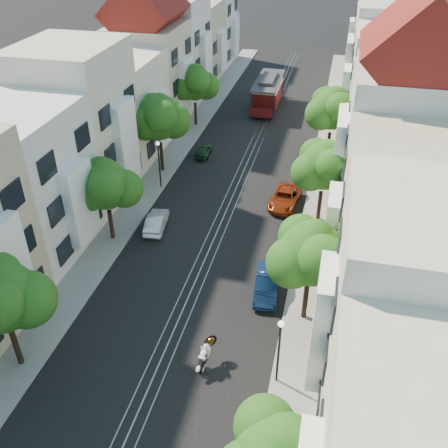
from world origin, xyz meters
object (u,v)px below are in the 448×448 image
Objects in this scene: tree_w_d at (195,84)px; lamp_west at (159,158)px; tree_e_b at (312,255)px; tree_w_b at (106,186)px; parked_car_e_far at (285,198)px; parked_car_e_mid at (267,283)px; lamp_east at (279,343)px; parked_car_w_mid at (156,221)px; parked_car_w_far at (204,150)px; tree_e_d at (333,110)px; cable_car at (268,91)px; tree_w_c at (159,118)px; tree_w_a at (1,298)px; tree_e_c at (325,167)px; sportbike_rider at (205,354)px.

lamp_west is at bearing -86.56° from tree_w_d.
tree_w_b is at bearing 160.85° from tree_e_b.
parked_car_e_mid is at bearing -82.10° from parked_car_e_far.
lamp_east is at bearing -77.41° from parked_car_e_far.
tree_w_b reaches higher than parked_car_e_mid.
parked_car_e_mid is 10.60m from parked_car_w_mid.
parked_car_e_far is 11.45m from parked_car_w_far.
tree_w_d is at bearing 160.85° from tree_e_d.
parked_car_e_mid is 10.86m from parked_car_e_far.
tree_e_d reaches higher than cable_car.
tree_w_c is (0.00, 11.00, 0.67)m from tree_w_b.
tree_w_a reaches higher than lamp_west.
tree_w_a is 34.00m from tree_w_d.
cable_car is (-7.76, 34.17, -2.75)m from tree_e_b.
tree_w_d reaches higher than cable_car.
parked_car_e_mid is 1.31× the size of parked_car_w_far.
tree_w_d is (-14.40, 16.00, 0.00)m from tree_e_c.
tree_e_b is at bearing -48.01° from tree_w_c.
tree_w_a is 1.84× the size of parked_car_w_mid.
sportbike_rider is (-4.81, -4.78, -3.88)m from tree_e_b.
lamp_east is (-0.96, -4.98, -1.89)m from tree_e_b.
lamp_east reaches higher than parked_car_e_mid.
parked_car_e_far is (10.70, -0.34, -2.22)m from lamp_west.
tree_e_b reaches higher than parked_car_w_mid.
tree_e_d is 14.72m from cable_car.
tree_w_c reaches higher than parked_car_w_mid.
tree_e_c is 1.04× the size of tree_w_b.
parked_car_e_far is (11.54, -14.31, -3.97)m from tree_w_d.
lamp_west is (0.84, 8.02, -1.55)m from tree_w_b.
tree_w_a is at bearing -156.99° from sportbike_rider.
cable_car is at bearing 69.93° from tree_w_c.
tree_e_d reaches higher than parked_car_w_far.
sportbike_rider is 0.59× the size of parked_car_w_far.
parked_car_e_far reaches higher than parked_car_w_mid.
tree_e_d is at bearing 79.38° from parked_car_e_far.
tree_w_c reaches higher than parked_car_e_far.
tree_w_c reaches higher than lamp_east.
parked_car_w_far is at bearing -170.32° from tree_e_d.
parked_car_e_far is (-0.27, 10.86, -0.04)m from parked_car_e_mid.
parked_car_w_far is at bearing -68.60° from tree_w_d.
tree_w_b is at bearing -139.88° from parked_car_e_far.
tree_w_c is 25.01m from lamp_east.
sportbike_rider reaches higher than parked_car_e_mid.
lamp_east is 1.15× the size of parked_car_w_mid.
parked_car_w_far is (-11.66, 20.01, -4.20)m from tree_e_b.
parked_car_w_far is (0.15, 12.96, -0.07)m from parked_car_w_mid.
lamp_east and lamp_west have the same top height.
tree_w_d is (-14.40, 5.00, -0.27)m from tree_e_d.
tree_w_a reaches higher than parked_car_e_far.
sportbike_rider is 17.58m from parked_car_e_far.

